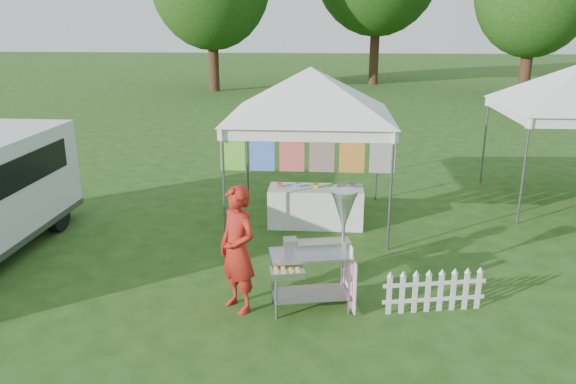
{
  "coord_description": "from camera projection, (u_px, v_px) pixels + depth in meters",
  "views": [
    {
      "loc": [
        0.35,
        -7.03,
        3.85
      ],
      "look_at": [
        -0.29,
        1.8,
        1.1
      ],
      "focal_mm": 35.0,
      "sensor_mm": 36.0,
      "label": 1
    }
  ],
  "objects": [
    {
      "name": "picket_fence",
      "position": [
        434.0,
        292.0,
        7.62
      ],
      "size": [
        1.42,
        0.3,
        0.56
      ],
      "rotation": [
        0.0,
        0.0,
        0.19
      ],
      "color": "silver",
      "rests_on": "ground"
    },
    {
      "name": "ground",
      "position": [
        300.0,
        305.0,
        7.86
      ],
      "size": [
        120.0,
        120.0,
        0.0
      ],
      "primitive_type": "plane",
      "color": "#224012",
      "rests_on": "ground"
    },
    {
      "name": "canopy_main",
      "position": [
        311.0,
        67.0,
        10.31
      ],
      "size": [
        4.24,
        4.24,
        3.45
      ],
      "color": "#59595E",
      "rests_on": "ground"
    },
    {
      "name": "vendor",
      "position": [
        238.0,
        250.0,
        7.52
      ],
      "size": [
        0.76,
        0.75,
        1.76
      ],
      "primitive_type": "imported",
      "rotation": [
        0.0,
        0.0,
        -0.76
      ],
      "color": "#A51E14",
      "rests_on": "ground"
    },
    {
      "name": "display_table",
      "position": [
        316.0,
        207.0,
        10.81
      ],
      "size": [
        1.8,
        0.7,
        0.75
      ],
      "primitive_type": "cube",
      "color": "white",
      "rests_on": "ground"
    },
    {
      "name": "donut_cart",
      "position": [
        324.0,
        242.0,
        7.5
      ],
      "size": [
        1.22,
        1.03,
        1.67
      ],
      "rotation": [
        0.0,
        0.0,
        0.2
      ],
      "color": "gray",
      "rests_on": "ground"
    }
  ]
}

